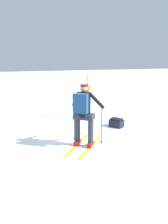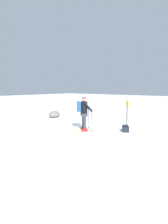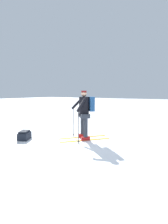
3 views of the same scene
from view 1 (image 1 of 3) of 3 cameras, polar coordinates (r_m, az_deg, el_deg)
The scene contains 4 objects.
ground_plane at distance 6.59m, azimuth -3.49°, elevation -7.22°, with size 80.00×80.00×0.00m, color white.
skier at distance 5.80m, azimuth -0.10°, elevation 0.16°, with size 1.63×1.55×1.71m.
dropped_backpack at distance 7.83m, azimuth 8.47°, elevation -2.82°, with size 0.56×0.51×0.31m.
trail_marker at distance 8.51m, azimuth 0.95°, elevation 4.83°, with size 0.13×0.22×1.75m.
Camera 1 is at (-5.82, 2.00, 2.33)m, focal length 35.00 mm.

